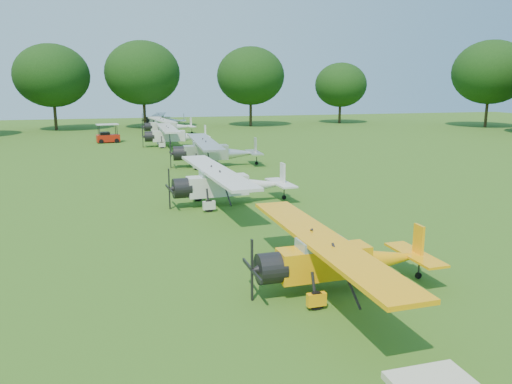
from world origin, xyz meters
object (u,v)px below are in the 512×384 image
aircraft_4 (213,150)px  aircraft_2 (337,256)px  golf_cart (107,136)px  aircraft_7 (163,119)px  aircraft_6 (167,125)px  aircraft_3 (227,182)px  aircraft_5 (174,134)px

aircraft_4 → aircraft_2: bearing=-89.1°
aircraft_2 → golf_cart: 46.12m
aircraft_7 → golf_cart: aircraft_7 is taller
aircraft_6 → golf_cart: 10.65m
aircraft_2 → golf_cart: (-8.57, 45.31, -0.47)m
aircraft_2 → aircraft_3: bearing=93.0°
aircraft_3 → aircraft_4: size_ratio=0.95×
aircraft_3 → aircraft_6: bearing=85.1°
aircraft_7 → aircraft_6: bearing=-83.1°
aircraft_3 → aircraft_6: aircraft_3 is taller
aircraft_6 → aircraft_3: bearing=-98.4°
aircraft_2 → aircraft_4: (0.29, 25.74, 0.19)m
aircraft_6 → aircraft_7: bearing=79.8°
aircraft_2 → aircraft_3: size_ratio=0.90×
aircraft_3 → aircraft_7: bearing=84.7°
aircraft_6 → golf_cart: size_ratio=4.11×
aircraft_3 → aircraft_6: (-0.02, 40.33, -0.03)m
aircraft_6 → aircraft_7: 11.53m
aircraft_2 → aircraft_7: (-0.84, 64.50, 0.06)m
aircraft_3 → aircraft_4: (1.46, 13.09, 0.07)m
aircraft_3 → aircraft_5: (-0.34, 27.36, 0.01)m
aircraft_4 → aircraft_3: bearing=-94.8°
aircraft_3 → aircraft_2: bearing=-89.6°
aircraft_3 → aircraft_6: 40.33m
aircraft_3 → aircraft_7: size_ratio=1.05×
aircraft_6 → golf_cart: aircraft_6 is taller
aircraft_3 → golf_cart: 33.49m
aircraft_2 → golf_cart: golf_cart is taller
aircraft_7 → aircraft_4: bearing=-79.7°
aircraft_3 → aircraft_4: aircraft_4 is taller
golf_cart → aircraft_7: bearing=58.7°
aircraft_2 → aircraft_5: size_ratio=0.90×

